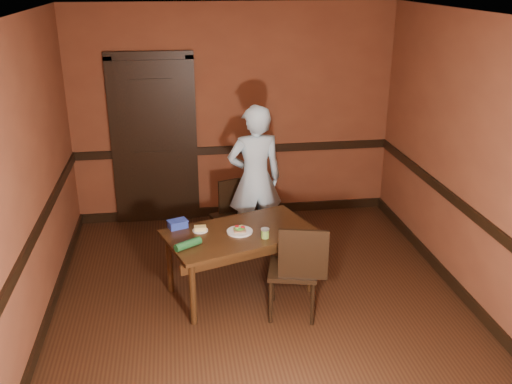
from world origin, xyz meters
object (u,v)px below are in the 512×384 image
object	(u,v)px
chair_near	(293,268)
sauce_jar	(265,233)
chair_far	(230,217)
dining_table	(240,262)
food_tub	(178,224)
person	(255,179)
cheese_saucer	(200,229)
sandwich_plate	(240,231)

from	to	relation	value
chair_near	sauce_jar	bearing A→B (deg)	-38.48
chair_far	sauce_jar	size ratio (longest dim) A/B	8.40
dining_table	food_tub	world-z (taller)	food_tub
person	cheese_saucer	xyz separation A→B (m)	(-0.67, -0.87, -0.17)
person	sauce_jar	xyz separation A→B (m)	(-0.06, -1.12, -0.14)
cheese_saucer	dining_table	bearing A→B (deg)	-10.93
chair_near	chair_far	bearing A→B (deg)	-59.25
dining_table	person	world-z (taller)	person
chair_far	cheese_saucer	distance (m)	1.02
dining_table	chair_far	world-z (taller)	chair_far
dining_table	food_tub	distance (m)	0.72
chair_near	sandwich_plate	world-z (taller)	chair_near
sauce_jar	food_tub	world-z (taller)	sauce_jar
dining_table	sandwich_plate	bearing A→B (deg)	-123.46
cheese_saucer	food_tub	xyz separation A→B (m)	(-0.22, 0.10, 0.02)
dining_table	cheese_saucer	distance (m)	0.52
chair_far	person	size ratio (longest dim) A/B	0.47
cheese_saucer	food_tub	distance (m)	0.24
person	sandwich_plate	size ratio (longest dim) A/B	6.73
cheese_saucer	person	bearing A→B (deg)	52.73
sauce_jar	cheese_saucer	bearing A→B (deg)	158.03
food_tub	chair_far	bearing A→B (deg)	33.41
food_tub	sandwich_plate	bearing A→B (deg)	-37.77
chair_far	cheese_saucer	size ratio (longest dim) A/B	5.23
dining_table	sauce_jar	world-z (taller)	sauce_jar
dining_table	sauce_jar	xyz separation A→B (m)	(0.22, -0.17, 0.38)
dining_table	chair_far	distance (m)	0.98
chair_near	sauce_jar	xyz separation A→B (m)	(-0.22, 0.28, 0.24)
chair_near	sandwich_plate	size ratio (longest dim) A/B	3.74
dining_table	sauce_jar	bearing A→B (deg)	-56.13
food_tub	person	bearing A→B (deg)	21.41
dining_table	cheese_saucer	xyz separation A→B (m)	(-0.38, 0.07, 0.35)
person	sandwich_plate	distance (m)	1.02
cheese_saucer	sandwich_plate	bearing A→B (deg)	-13.18
chair_far	food_tub	world-z (taller)	chair_far
chair_far	sauce_jar	distance (m)	1.21
person	food_tub	world-z (taller)	person
cheese_saucer	food_tub	size ratio (longest dim) A/B	0.69
dining_table	sandwich_plate	world-z (taller)	sandwich_plate
chair_far	sauce_jar	bearing A→B (deg)	-98.83
chair_far	person	bearing A→B (deg)	-24.93
person	sauce_jar	bearing A→B (deg)	81.65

